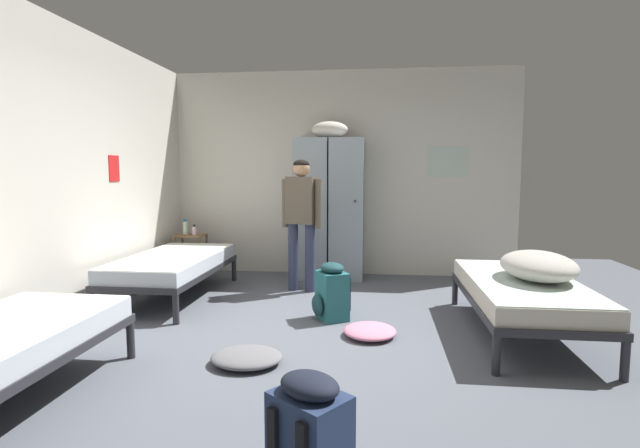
{
  "coord_description": "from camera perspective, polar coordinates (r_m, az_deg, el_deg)",
  "views": [
    {
      "loc": [
        0.51,
        -4.0,
        1.41
      ],
      "look_at": [
        0.0,
        0.27,
        0.95
      ],
      "focal_mm": 27.26,
      "sensor_mm": 36.0,
      "label": 1
    }
  ],
  "objects": [
    {
      "name": "ground_plane",
      "position": [
        4.28,
        -0.44,
        -13.15
      ],
      "size": [
        8.55,
        8.55,
        0.0
      ],
      "primitive_type": "plane",
      "color": "#565B66"
    },
    {
      "name": "bedding_heap",
      "position": [
        4.58,
        24.24,
        -4.48
      ],
      "size": [
        0.6,
        0.85,
        0.24
      ],
      "color": "#B7B2A8",
      "rests_on": "bed_right"
    },
    {
      "name": "locker_bank",
      "position": [
        6.44,
        1.14,
        2.17
      ],
      "size": [
        0.9,
        0.55,
        2.07
      ],
      "color": "#8C99A3",
      "rests_on": "ground_plane"
    },
    {
      "name": "backpack_teal",
      "position": [
        4.71,
        1.31,
        -8.04
      ],
      "size": [
        0.41,
        0.39,
        0.55
      ],
      "color": "#23666B",
      "rests_on": "ground_plane"
    },
    {
      "name": "clothes_pile_grey",
      "position": [
        3.75,
        -8.62,
        -15.2
      ],
      "size": [
        0.53,
        0.46,
        0.1
      ],
      "color": "slate",
      "rests_on": "ground_plane"
    },
    {
      "name": "shelf_unit",
      "position": [
        6.85,
        -14.91,
        -3.06
      ],
      "size": [
        0.38,
        0.3,
        0.57
      ],
      "color": "brown",
      "rests_on": "ground_plane"
    },
    {
      "name": "lotion_bottle",
      "position": [
        6.75,
        -14.54,
        -0.73
      ],
      "size": [
        0.06,
        0.06,
        0.14
      ],
      "color": "beige",
      "rests_on": "shelf_unit"
    },
    {
      "name": "bed_left_rear",
      "position": [
        5.7,
        -16.85,
        -4.57
      ],
      "size": [
        0.9,
        1.9,
        0.49
      ],
      "color": "#28282D",
      "rests_on": "ground_plane"
    },
    {
      "name": "water_bottle",
      "position": [
        6.86,
        -15.54,
        -0.4
      ],
      "size": [
        0.07,
        0.07,
        0.21
      ],
      "color": "silver",
      "rests_on": "shelf_unit"
    },
    {
      "name": "backpack_navy",
      "position": [
        2.31,
        -1.01,
        -23.76
      ],
      "size": [
        0.41,
        0.42,
        0.55
      ],
      "color": "navy",
      "rests_on": "ground_plane"
    },
    {
      "name": "bed_right",
      "position": [
        4.6,
        22.63,
        -7.32
      ],
      "size": [
        0.9,
        1.9,
        0.49
      ],
      "color": "#28282D",
      "rests_on": "ground_plane"
    },
    {
      "name": "room_backdrop",
      "position": [
        5.56,
        -11.58,
        5.78
      ],
      "size": [
        4.75,
        5.41,
        2.78
      ],
      "color": "beige",
      "rests_on": "ground_plane"
    },
    {
      "name": "clothes_pile_pink",
      "position": [
        4.31,
        5.88,
        -12.38
      ],
      "size": [
        0.45,
        0.48,
        0.09
      ],
      "color": "pink",
      "rests_on": "ground_plane"
    },
    {
      "name": "person_traveler",
      "position": [
        5.71,
        -2.19,
        1.36
      ],
      "size": [
        0.48,
        0.27,
        1.56
      ],
      "color": "#2D334C",
      "rests_on": "ground_plane"
    }
  ]
}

